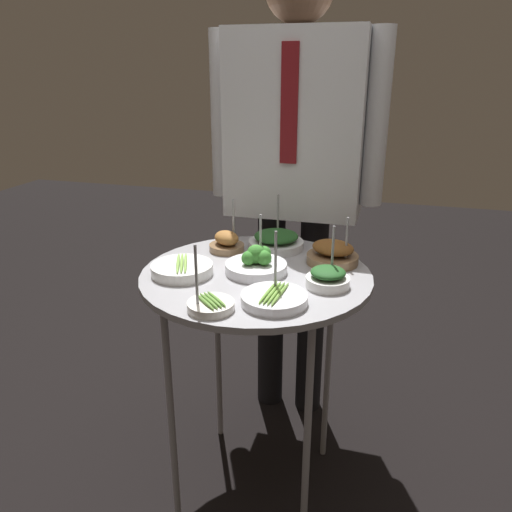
% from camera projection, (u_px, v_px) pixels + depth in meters
% --- Properties ---
extents(ground_plane, '(8.00, 8.00, 0.00)m').
position_uv_depth(ground_plane, '(256.00, 482.00, 1.69)').
color(ground_plane, black).
extents(serving_cart, '(0.66, 0.66, 0.77)m').
position_uv_depth(serving_cart, '(256.00, 292.00, 1.44)').
color(serving_cart, '#939399').
rests_on(serving_cart, ground_plane).
extents(bowl_broccoli_center, '(0.18, 0.18, 0.16)m').
position_uv_depth(bowl_broccoli_center, '(256.00, 263.00, 1.41)').
color(bowl_broccoli_center, silver).
rests_on(bowl_broccoli_center, serving_cart).
extents(bowl_asparagus_back_right, '(0.17, 0.17, 0.04)m').
position_uv_depth(bowl_asparagus_back_right, '(182.00, 269.00, 1.41)').
color(bowl_asparagus_back_right, white).
rests_on(bowl_asparagus_back_right, serving_cart).
extents(bowl_roast_back_left, '(0.15, 0.15, 0.15)m').
position_uv_depth(bowl_roast_back_left, '(333.00, 254.00, 1.48)').
color(bowl_roast_back_left, brown).
rests_on(bowl_roast_back_left, serving_cart).
extents(bowl_spinach_far_rim, '(0.18, 0.18, 0.17)m').
position_uv_depth(bowl_spinach_far_rim, '(276.00, 241.00, 1.61)').
color(bowl_spinach_far_rim, silver).
rests_on(bowl_spinach_far_rim, serving_cart).
extents(bowl_asparagus_front_left, '(0.17, 0.17, 0.17)m').
position_uv_depth(bowl_asparagus_front_left, '(274.00, 298.00, 1.23)').
color(bowl_asparagus_front_left, silver).
rests_on(bowl_asparagus_front_left, serving_cart).
extents(bowl_roast_mid_left, '(0.11, 0.11, 0.16)m').
position_uv_depth(bowl_roast_mid_left, '(227.00, 242.00, 1.58)').
color(bowl_roast_mid_left, brown).
rests_on(bowl_roast_mid_left, serving_cart).
extents(bowl_asparagus_front_right, '(0.11, 0.11, 0.17)m').
position_uv_depth(bowl_asparagus_front_right, '(210.00, 305.00, 1.20)').
color(bowl_asparagus_front_right, silver).
rests_on(bowl_asparagus_front_right, serving_cart).
extents(bowl_spinach_front_center, '(0.12, 0.12, 0.16)m').
position_uv_depth(bowl_spinach_front_center, '(328.00, 278.00, 1.32)').
color(bowl_spinach_front_center, white).
rests_on(bowl_spinach_front_center, serving_cart).
extents(waiter_figure, '(0.62, 0.23, 1.67)m').
position_uv_depth(waiter_figure, '(295.00, 148.00, 1.74)').
color(waiter_figure, black).
rests_on(waiter_figure, ground_plane).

